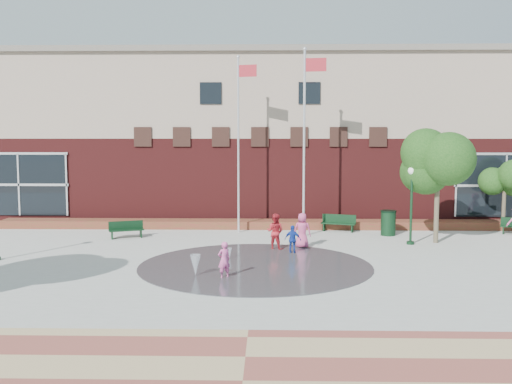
{
  "coord_description": "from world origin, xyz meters",
  "views": [
    {
      "loc": [
        0.52,
        -18.13,
        4.79
      ],
      "look_at": [
        0.0,
        4.0,
        2.6
      ],
      "focal_mm": 42.0,
      "sensor_mm": 36.0,
      "label": 1
    }
  ],
  "objects_px": {
    "flagpole_right": "(305,132)",
    "child_splash": "(224,260)",
    "flagpole_left": "(239,135)",
    "bench_left": "(126,233)",
    "trash_can": "(388,223)"
  },
  "relations": [
    {
      "from": "flagpole_right",
      "to": "child_splash",
      "type": "xyz_separation_m",
      "value": [
        -3.12,
        -8.02,
        -4.21
      ]
    },
    {
      "from": "flagpole_left",
      "to": "child_splash",
      "type": "xyz_separation_m",
      "value": [
        -0.05,
        -9.05,
        -4.07
      ]
    },
    {
      "from": "flagpole_right",
      "to": "bench_left",
      "type": "height_order",
      "value": "flagpole_right"
    },
    {
      "from": "flagpole_left",
      "to": "trash_can",
      "type": "height_order",
      "value": "flagpole_left"
    },
    {
      "from": "flagpole_right",
      "to": "child_splash",
      "type": "distance_m",
      "value": 9.58
    },
    {
      "from": "bench_left",
      "to": "trash_can",
      "type": "height_order",
      "value": "trash_can"
    },
    {
      "from": "flagpole_right",
      "to": "bench_left",
      "type": "xyz_separation_m",
      "value": [
        -8.14,
        -0.66,
        -4.57
      ]
    },
    {
      "from": "bench_left",
      "to": "trash_can",
      "type": "xyz_separation_m",
      "value": [
        12.06,
        1.01,
        0.35
      ]
    },
    {
      "from": "trash_can",
      "to": "flagpole_right",
      "type": "bearing_deg",
      "value": -174.86
    },
    {
      "from": "flagpole_left",
      "to": "bench_left",
      "type": "xyz_separation_m",
      "value": [
        -5.07,
        -1.69,
        -4.43
      ]
    },
    {
      "from": "flagpole_left",
      "to": "trash_can",
      "type": "bearing_deg",
      "value": 10.56
    },
    {
      "from": "trash_can",
      "to": "child_splash",
      "type": "distance_m",
      "value": 10.94
    },
    {
      "from": "bench_left",
      "to": "flagpole_right",
      "type": "bearing_deg",
      "value": -16.27
    },
    {
      "from": "flagpole_right",
      "to": "bench_left",
      "type": "bearing_deg",
      "value": -164.87
    },
    {
      "from": "bench_left",
      "to": "child_splash",
      "type": "height_order",
      "value": "child_splash"
    }
  ]
}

